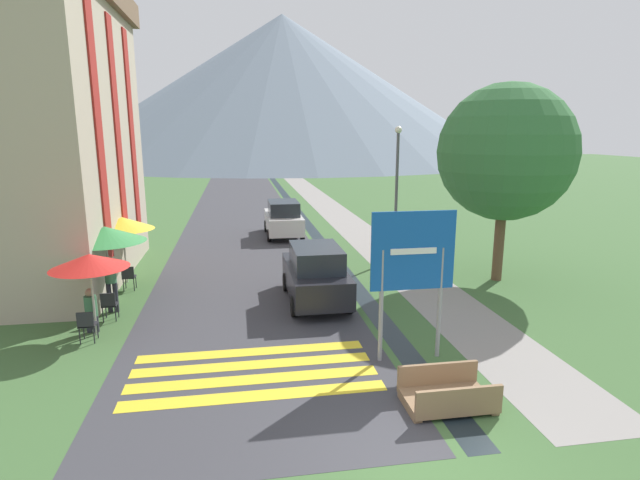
# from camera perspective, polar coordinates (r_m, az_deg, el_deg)

# --- Properties ---
(ground_plane) EXTENTS (160.00, 160.00, 0.00)m
(ground_plane) POSITION_cam_1_polar(r_m,az_deg,el_deg) (27.45, -3.55, 1.23)
(ground_plane) COLOR #3D6033
(road) EXTENTS (6.40, 60.00, 0.01)m
(road) POSITION_cam_1_polar(r_m,az_deg,el_deg) (37.17, -9.00, 4.03)
(road) COLOR #38383D
(road) RESTS_ON ground_plane
(footpath) EXTENTS (2.20, 60.00, 0.01)m
(footpath) POSITION_cam_1_polar(r_m,az_deg,el_deg) (37.70, 0.33, 4.30)
(footpath) COLOR gray
(footpath) RESTS_ON ground_plane
(drainage_channel) EXTENTS (0.60, 60.00, 0.00)m
(drainage_channel) POSITION_cam_1_polar(r_m,az_deg,el_deg) (37.38, -3.31, 4.20)
(drainage_channel) COLOR black
(drainage_channel) RESTS_ON ground_plane
(crosswalk_marking) EXTENTS (5.44, 2.54, 0.01)m
(crosswalk_marking) POSITION_cam_1_polar(r_m,az_deg,el_deg) (11.64, -7.58, -14.72)
(crosswalk_marking) COLOR yellow
(crosswalk_marking) RESTS_ON ground_plane
(mountain_distant) EXTENTS (83.63, 83.63, 26.42)m
(mountain_distant) POSITION_cam_1_polar(r_m,az_deg,el_deg) (99.13, -4.25, 16.90)
(mountain_distant) COLOR slate
(mountain_distant) RESTS_ON ground_plane
(hotel_building) EXTENTS (5.64, 9.51, 10.42)m
(hotel_building) POSITION_cam_1_polar(r_m,az_deg,el_deg) (19.95, -29.66, 11.81)
(hotel_building) COLOR tan
(hotel_building) RESTS_ON ground_plane
(road_sign) EXTENTS (1.97, 0.11, 3.54)m
(road_sign) POSITION_cam_1_polar(r_m,az_deg,el_deg) (11.55, 10.54, -2.63)
(road_sign) COLOR gray
(road_sign) RESTS_ON ground_plane
(footbridge) EXTENTS (1.70, 1.10, 0.65)m
(footbridge) POSITION_cam_1_polar(r_m,az_deg,el_deg) (10.52, 14.36, -16.80)
(footbridge) COLOR #846647
(footbridge) RESTS_ON ground_plane
(parked_car_near) EXTENTS (1.81, 3.96, 1.82)m
(parked_car_near) POSITION_cam_1_polar(r_m,az_deg,el_deg) (15.63, -0.51, -3.90)
(parked_car_near) COLOR black
(parked_car_near) RESTS_ON ground_plane
(parked_car_far) EXTENTS (1.82, 4.03, 1.82)m
(parked_car_far) POSITION_cam_1_polar(r_m,az_deg,el_deg) (25.57, -4.20, 2.47)
(parked_car_far) COLOR silver
(parked_car_far) RESTS_ON ground_plane
(cafe_chair_nearest) EXTENTS (0.40, 0.40, 0.85)m
(cafe_chair_nearest) POSITION_cam_1_polar(r_m,az_deg,el_deg) (14.09, -25.10, -8.64)
(cafe_chair_nearest) COLOR #232328
(cafe_chair_nearest) RESTS_ON ground_plane
(cafe_chair_near_right) EXTENTS (0.40, 0.40, 0.85)m
(cafe_chair_near_right) POSITION_cam_1_polar(r_m,az_deg,el_deg) (15.40, -22.96, -6.70)
(cafe_chair_near_right) COLOR #232328
(cafe_chair_near_right) RESTS_ON ground_plane
(cafe_chair_far_right) EXTENTS (0.40, 0.40, 0.85)m
(cafe_chair_far_right) POSITION_cam_1_polar(r_m,az_deg,el_deg) (18.03, -21.03, -3.84)
(cafe_chair_far_right) COLOR #232328
(cafe_chair_far_right) RESTS_ON ground_plane
(cafe_umbrella_front_red) EXTENTS (1.97, 1.97, 2.20)m
(cafe_umbrella_front_red) POSITION_cam_1_polar(r_m,az_deg,el_deg) (14.11, -24.86, -2.22)
(cafe_umbrella_front_red) COLOR #B7B2A8
(cafe_umbrella_front_red) RESTS_ON ground_plane
(cafe_umbrella_middle_green) EXTENTS (2.39, 2.39, 2.45)m
(cafe_umbrella_middle_green) POSITION_cam_1_polar(r_m,az_deg,el_deg) (16.52, -23.33, 0.60)
(cafe_umbrella_middle_green) COLOR #B7B2A8
(cafe_umbrella_middle_green) RESTS_ON ground_plane
(cafe_umbrella_rear_yellow) EXTENTS (2.15, 2.15, 2.36)m
(cafe_umbrella_rear_yellow) POSITION_cam_1_polar(r_m,az_deg,el_deg) (18.68, -21.66, 1.78)
(cafe_umbrella_rear_yellow) COLOR #B7B2A8
(cafe_umbrella_rear_yellow) RESTS_ON ground_plane
(person_seated_near) EXTENTS (0.32, 0.32, 1.22)m
(person_seated_near) POSITION_cam_1_polar(r_m,az_deg,el_deg) (14.70, -24.70, -7.09)
(person_seated_near) COLOR #282833
(person_seated_near) RESTS_ON ground_plane
(person_standing_terrace) EXTENTS (0.32, 0.32, 1.70)m
(person_standing_terrace) POSITION_cam_1_polar(r_m,az_deg,el_deg) (15.96, -22.78, -4.25)
(person_standing_terrace) COLOR #282833
(person_standing_terrace) RESTS_ON ground_plane
(streetlamp) EXTENTS (0.28, 0.28, 5.47)m
(streetlamp) POSITION_cam_1_polar(r_m,az_deg,el_deg) (20.57, 8.76, 6.46)
(streetlamp) COLOR #515156
(streetlamp) RESTS_ON ground_plane
(tree_by_path) EXTENTS (4.71, 4.71, 6.92)m
(tree_by_path) POSITION_cam_1_polar(r_m,az_deg,el_deg) (18.55, 20.49, 9.34)
(tree_by_path) COLOR brown
(tree_by_path) RESTS_ON ground_plane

